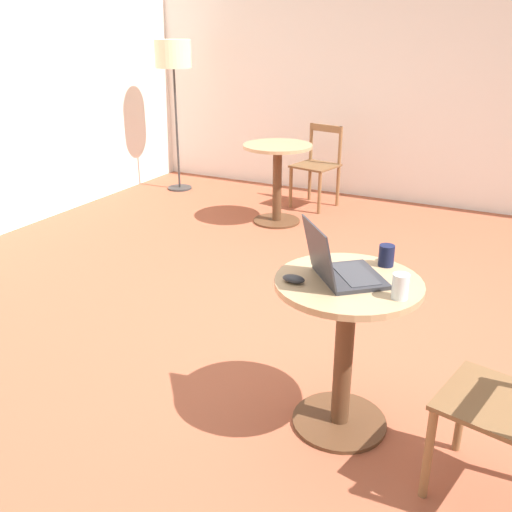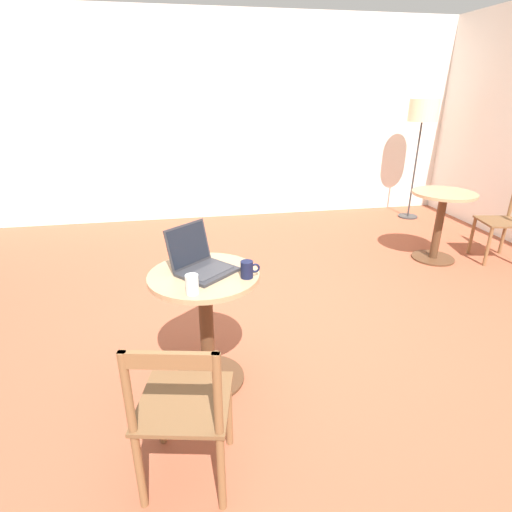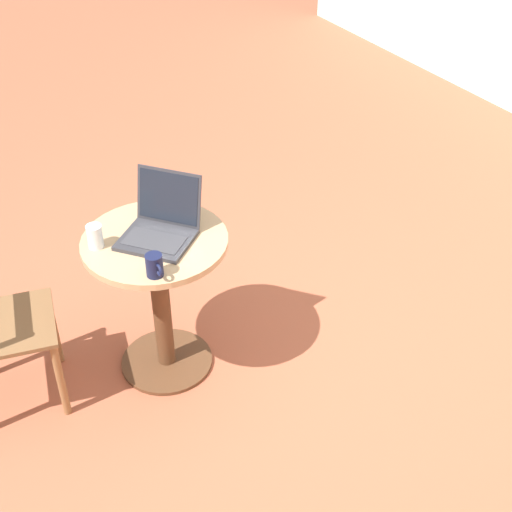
{
  "view_description": "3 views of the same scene",
  "coord_description": "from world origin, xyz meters",
  "px_view_note": "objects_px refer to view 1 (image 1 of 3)",
  "views": [
    {
      "loc": [
        -2.82,
        -1.08,
        1.77
      ],
      "look_at": [
        -0.45,
        0.13,
        0.69
      ],
      "focal_mm": 40.0,
      "sensor_mm": 36.0,
      "label": 1
    },
    {
      "loc": [
        -0.74,
        -2.52,
        1.72
      ],
      "look_at": [
        -0.27,
        -0.04,
        0.68
      ],
      "focal_mm": 28.0,
      "sensor_mm": 36.0,
      "label": 2
    },
    {
      "loc": [
        1.76,
        -1.3,
        2.53
      ],
      "look_at": [
        -0.53,
        0.02,
        0.57
      ],
      "focal_mm": 50.0,
      "sensor_mm": 36.0,
      "label": 3
    }
  ],
  "objects_px": {
    "chair_near_front": "(509,409)",
    "laptop": "(340,268)",
    "mouse": "(294,279)",
    "mug": "(387,255)",
    "cafe_table_near": "(345,329)",
    "cafe_table_mid": "(277,170)",
    "floor_lamp": "(173,60)",
    "drinking_glass": "(400,286)",
    "chair_mid_right": "(317,166)"
  },
  "relations": [
    {
      "from": "laptop",
      "to": "cafe_table_mid",
      "type": "bearing_deg",
      "value": 30.12
    },
    {
      "from": "cafe_table_near",
      "to": "chair_mid_right",
      "type": "distance_m",
      "value": 3.56
    },
    {
      "from": "floor_lamp",
      "to": "mouse",
      "type": "relative_size",
      "value": 16.31
    },
    {
      "from": "cafe_table_near",
      "to": "laptop",
      "type": "height_order",
      "value": "laptop"
    },
    {
      "from": "laptop",
      "to": "drinking_glass",
      "type": "height_order",
      "value": "laptop"
    },
    {
      "from": "laptop",
      "to": "drinking_glass",
      "type": "distance_m",
      "value": 0.28
    },
    {
      "from": "cafe_table_near",
      "to": "drinking_glass",
      "type": "xyz_separation_m",
      "value": [
        -0.07,
        -0.24,
        0.29
      ]
    },
    {
      "from": "chair_near_front",
      "to": "mug",
      "type": "height_order",
      "value": "mug"
    },
    {
      "from": "mug",
      "to": "drinking_glass",
      "type": "relative_size",
      "value": 1.05
    },
    {
      "from": "chair_mid_right",
      "to": "drinking_glass",
      "type": "bearing_deg",
      "value": -153.83
    },
    {
      "from": "cafe_table_near",
      "to": "drinking_glass",
      "type": "bearing_deg",
      "value": -107.06
    },
    {
      "from": "chair_near_front",
      "to": "mug",
      "type": "xyz_separation_m",
      "value": [
        0.39,
        0.61,
        0.37
      ]
    },
    {
      "from": "chair_mid_right",
      "to": "chair_near_front",
      "type": "bearing_deg",
      "value": -148.37
    },
    {
      "from": "mug",
      "to": "chair_mid_right",
      "type": "bearing_deg",
      "value": 26.38
    },
    {
      "from": "laptop",
      "to": "drinking_glass",
      "type": "bearing_deg",
      "value": -103.07
    },
    {
      "from": "mouse",
      "to": "mug",
      "type": "height_order",
      "value": "mug"
    },
    {
      "from": "cafe_table_near",
      "to": "cafe_table_mid",
      "type": "distance_m",
      "value": 3.02
    },
    {
      "from": "mug",
      "to": "mouse",
      "type": "bearing_deg",
      "value": 140.36
    },
    {
      "from": "cafe_table_mid",
      "to": "chair_mid_right",
      "type": "relative_size",
      "value": 0.91
    },
    {
      "from": "floor_lamp",
      "to": "mouse",
      "type": "height_order",
      "value": "floor_lamp"
    },
    {
      "from": "mouse",
      "to": "drinking_glass",
      "type": "relative_size",
      "value": 0.95
    },
    {
      "from": "cafe_table_near",
      "to": "chair_mid_right",
      "type": "relative_size",
      "value": 0.91
    },
    {
      "from": "cafe_table_near",
      "to": "floor_lamp",
      "type": "bearing_deg",
      "value": 44.02
    },
    {
      "from": "chair_near_front",
      "to": "laptop",
      "type": "height_order",
      "value": "laptop"
    },
    {
      "from": "chair_near_front",
      "to": "laptop",
      "type": "xyz_separation_m",
      "value": [
        0.14,
        0.74,
        0.38
      ]
    },
    {
      "from": "cafe_table_near",
      "to": "mug",
      "type": "distance_m",
      "value": 0.39
    },
    {
      "from": "cafe_table_mid",
      "to": "mug",
      "type": "height_order",
      "value": "mug"
    },
    {
      "from": "chair_mid_right",
      "to": "floor_lamp",
      "type": "xyz_separation_m",
      "value": [
        -0.1,
        1.66,
        1.0
      ]
    },
    {
      "from": "cafe_table_near",
      "to": "mug",
      "type": "bearing_deg",
      "value": -22.23
    },
    {
      "from": "chair_mid_right",
      "to": "mouse",
      "type": "xyz_separation_m",
      "value": [
        -3.4,
        -1.2,
        0.34
      ]
    },
    {
      "from": "floor_lamp",
      "to": "chair_near_front",
      "type": "bearing_deg",
      "value": -131.43
    },
    {
      "from": "chair_near_front",
      "to": "chair_mid_right",
      "type": "bearing_deg",
      "value": 31.63
    },
    {
      "from": "laptop",
      "to": "chair_near_front",
      "type": "bearing_deg",
      "value": -101.01
    },
    {
      "from": "chair_near_front",
      "to": "drinking_glass",
      "type": "height_order",
      "value": "drinking_glass"
    },
    {
      "from": "chair_mid_right",
      "to": "mug",
      "type": "height_order",
      "value": "mug"
    },
    {
      "from": "cafe_table_near",
      "to": "mug",
      "type": "relative_size",
      "value": 6.8
    },
    {
      "from": "cafe_table_near",
      "to": "chair_near_front",
      "type": "distance_m",
      "value": 0.72
    },
    {
      "from": "cafe_table_near",
      "to": "floor_lamp",
      "type": "xyz_separation_m",
      "value": [
        3.17,
        3.06,
        0.91
      ]
    },
    {
      "from": "cafe_table_near",
      "to": "drinking_glass",
      "type": "height_order",
      "value": "drinking_glass"
    },
    {
      "from": "chair_near_front",
      "to": "laptop",
      "type": "distance_m",
      "value": 0.84
    },
    {
      "from": "floor_lamp",
      "to": "mug",
      "type": "relative_size",
      "value": 14.78
    },
    {
      "from": "cafe_table_mid",
      "to": "laptop",
      "type": "xyz_separation_m",
      "value": [
        -2.61,
        -1.51,
        0.29
      ]
    },
    {
      "from": "chair_near_front",
      "to": "mug",
      "type": "bearing_deg",
      "value": 57.1
    },
    {
      "from": "cafe_table_mid",
      "to": "chair_mid_right",
      "type": "bearing_deg",
      "value": -11.75
    },
    {
      "from": "mouse",
      "to": "cafe_table_mid",
      "type": "bearing_deg",
      "value": 26.28
    },
    {
      "from": "cafe_table_mid",
      "to": "floor_lamp",
      "type": "relative_size",
      "value": 0.46
    },
    {
      "from": "drinking_glass",
      "to": "mug",
      "type": "bearing_deg",
      "value": 24.04
    },
    {
      "from": "cafe_table_mid",
      "to": "floor_lamp",
      "type": "bearing_deg",
      "value": 69.22
    },
    {
      "from": "laptop",
      "to": "cafe_table_near",
      "type": "bearing_deg",
      "value": -75.93
    },
    {
      "from": "chair_mid_right",
      "to": "drinking_glass",
      "type": "relative_size",
      "value": 7.88
    }
  ]
}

